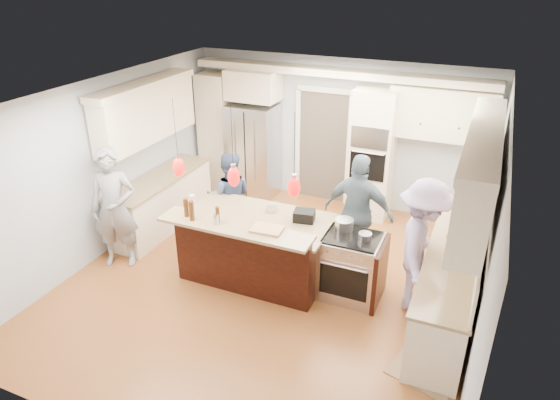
% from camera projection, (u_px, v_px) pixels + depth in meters
% --- Properties ---
extents(ground_plane, '(6.00, 6.00, 0.00)m').
position_uv_depth(ground_plane, '(270.00, 281.00, 7.24)').
color(ground_plane, '#A5622D').
rests_on(ground_plane, ground).
extents(room_shell, '(5.54, 6.04, 2.72)m').
position_uv_depth(room_shell, '(269.00, 164.00, 6.45)').
color(room_shell, '#B2BCC6').
rests_on(room_shell, ground).
extents(refrigerator, '(0.90, 0.70, 1.80)m').
position_uv_depth(refrigerator, '(253.00, 150.00, 9.59)').
color(refrigerator, '#B7B7BC').
rests_on(refrigerator, ground).
extents(oven_column, '(0.72, 0.69, 2.30)m').
position_uv_depth(oven_column, '(372.00, 154.00, 8.68)').
color(oven_column, '#EFE5C2').
rests_on(oven_column, ground).
extents(back_upper_cabinets, '(5.30, 0.61, 2.54)m').
position_uv_depth(back_upper_cabinets, '(295.00, 115.00, 9.07)').
color(back_upper_cabinets, '#EFE5C2').
rests_on(back_upper_cabinets, ground).
extents(right_counter_run, '(0.64, 3.10, 2.51)m').
position_uv_depth(right_counter_run, '(460.00, 243.00, 6.16)').
color(right_counter_run, '#EFE5C2').
rests_on(right_counter_run, ground).
extents(left_cabinets, '(0.64, 2.30, 2.51)m').
position_uv_depth(left_cabinets, '(156.00, 169.00, 8.32)').
color(left_cabinets, '#EFE5C2').
rests_on(left_cabinets, ground).
extents(kitchen_island, '(2.10, 1.46, 1.12)m').
position_uv_depth(kitchen_island, '(257.00, 246.00, 7.18)').
color(kitchen_island, black).
rests_on(kitchen_island, ground).
extents(island_range, '(0.82, 0.71, 0.92)m').
position_uv_depth(island_range, '(353.00, 267.00, 6.75)').
color(island_range, '#B7B7BC').
rests_on(island_range, ground).
extents(pendant_lights, '(1.75, 0.15, 1.03)m').
position_uv_depth(pendant_lights, '(234.00, 176.00, 6.13)').
color(pendant_lights, black).
rests_on(pendant_lights, ground).
extents(person_bar_end, '(0.80, 0.68, 1.85)m').
position_uv_depth(person_bar_end, '(114.00, 208.00, 7.29)').
color(person_bar_end, gray).
rests_on(person_bar_end, ground).
extents(person_far_left, '(0.91, 0.83, 1.52)m').
position_uv_depth(person_far_left, '(230.00, 198.00, 8.01)').
color(person_far_left, navy).
rests_on(person_far_left, ground).
extents(person_far_right, '(1.07, 0.51, 1.78)m').
position_uv_depth(person_far_right, '(358.00, 213.00, 7.26)').
color(person_far_right, slate).
rests_on(person_far_right, ground).
extents(person_range_side, '(0.77, 1.23, 1.83)m').
position_uv_depth(person_range_side, '(421.00, 247.00, 6.34)').
color(person_range_side, '#9F8DBE').
rests_on(person_range_side, ground).
extents(floor_rug, '(0.98, 1.21, 0.01)m').
position_uv_depth(floor_rug, '(433.00, 360.00, 5.79)').
color(floor_rug, '#92774F').
rests_on(floor_rug, ground).
extents(water_bottle, '(0.09, 0.09, 0.30)m').
position_uv_depth(water_bottle, '(192.00, 205.00, 6.60)').
color(water_bottle, silver).
rests_on(water_bottle, kitchen_island).
extents(beer_bottle_a, '(0.08, 0.08, 0.26)m').
position_uv_depth(beer_bottle_a, '(186.00, 208.00, 6.60)').
color(beer_bottle_a, '#4A260D').
rests_on(beer_bottle_a, kitchen_island).
extents(beer_bottle_b, '(0.08, 0.08, 0.27)m').
position_uv_depth(beer_bottle_b, '(192.00, 211.00, 6.49)').
color(beer_bottle_b, '#4A260D').
rests_on(beer_bottle_b, kitchen_island).
extents(beer_bottle_c, '(0.07, 0.07, 0.21)m').
position_uv_depth(beer_bottle_c, '(218.00, 214.00, 6.47)').
color(beer_bottle_c, '#4A260D').
rests_on(beer_bottle_c, kitchen_island).
extents(drink_can, '(0.07, 0.07, 0.13)m').
position_uv_depth(drink_can, '(216.00, 219.00, 6.43)').
color(drink_can, '#B7B7BC').
rests_on(drink_can, kitchen_island).
extents(cutting_board, '(0.41, 0.31, 0.03)m').
position_uv_depth(cutting_board, '(267.00, 229.00, 6.30)').
color(cutting_board, tan).
rests_on(cutting_board, kitchen_island).
extents(pot_large, '(0.25, 0.25, 0.15)m').
position_uv_depth(pot_large, '(344.00, 224.00, 6.72)').
color(pot_large, '#B7B7BC').
rests_on(pot_large, island_range).
extents(pot_small, '(0.18, 0.18, 0.09)m').
position_uv_depth(pot_small, '(365.00, 236.00, 6.48)').
color(pot_small, '#B7B7BC').
rests_on(pot_small, island_range).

